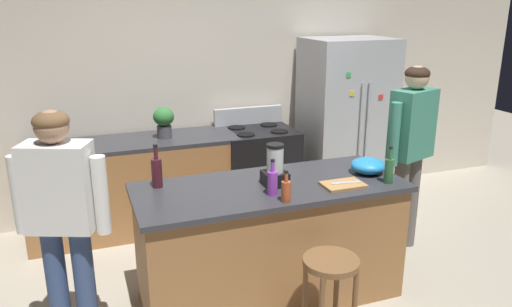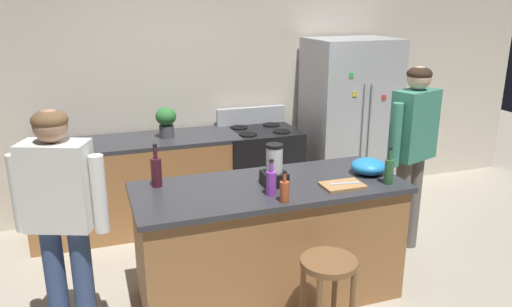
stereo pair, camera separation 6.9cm
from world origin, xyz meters
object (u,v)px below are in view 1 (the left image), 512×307
bar_stool (330,279)px  bottle_soda (273,182)px  person_by_sink_right (411,142)px  kitchen_island (270,241)px  bottle_olive_oil (389,170)px  cutting_board (343,185)px  chef_knife (346,183)px  bottle_wine (157,172)px  stove_range (257,171)px  blender_appliance (275,168)px  bottle_cooking_sauce (286,190)px  person_by_island_left (62,211)px  refrigerator (345,123)px  mixing_bowl (368,166)px  potted_plant (164,120)px

bar_stool → bottle_soda: (-0.20, 0.50, 0.51)m
person_by_sink_right → bottle_soda: person_by_sink_right is taller
kitchen_island → bottle_olive_oil: (0.82, -0.26, 0.56)m
person_by_sink_right → kitchen_island: bearing=-167.9°
cutting_board → chef_knife: size_ratio=1.36×
bottle_olive_oil → bottle_wine: 1.67m
stove_range → blender_appliance: (-0.44, -1.54, 0.58)m
person_by_sink_right → bottle_olive_oil: (-0.62, -0.57, 0.00)m
bar_stool → bottle_cooking_sauce: bearing=114.3°
person_by_island_left → kitchen_island: bearing=4.1°
kitchen_island → chef_knife: size_ratio=8.95×
bottle_olive_oil → bottle_cooking_sauce: bearing=-175.6°
stove_range → chef_knife: stove_range is taller
refrigerator → mixing_bowl: refrigerator is taller
bottle_soda → kitchen_island: bearing=72.5°
kitchen_island → bar_stool: size_ratio=3.08×
person_by_island_left → bottle_wine: person_by_island_left is taller
refrigerator → cutting_board: (-1.00, -1.70, 0.02)m
bottle_olive_oil → bottle_wine: bottle_wine is taller
person_by_island_left → bar_stool: person_by_island_left is taller
person_by_island_left → mixing_bowl: 2.21m
stove_range → bottle_cooking_sauce: size_ratio=5.07×
potted_plant → bottle_cooking_sauce: (0.47, -1.87, -0.09)m
cutting_board → mixing_bowl: bearing=29.6°
person_by_sink_right → blender_appliance: (-1.41, -0.32, 0.03)m
blender_appliance → chef_knife: blender_appliance is taller
potted_plant → chef_knife: (0.99, -1.75, -0.15)m
bar_stool → bottle_olive_oil: bearing=31.7°
stove_range → person_by_island_left: size_ratio=0.69×
stove_range → bottle_soda: (-0.52, -1.71, 0.54)m
person_by_island_left → bottle_olive_oil: person_by_island_left is taller
person_by_island_left → cutting_board: person_by_island_left is taller
person_by_sink_right → blender_appliance: size_ratio=5.43×
bottle_olive_oil → mixing_bowl: size_ratio=1.03×
refrigerator → bottle_soda: (-1.54, -1.69, 0.10)m
person_by_sink_right → bar_stool: bearing=-142.6°
refrigerator → chef_knife: 1.97m
bottle_cooking_sauce → cutting_board: bearing=13.5°
kitchen_island → stove_range: 1.59m
stove_range → person_by_island_left: (-1.88, -1.63, 0.50)m
bottle_cooking_sauce → bottle_olive_oil: bearing=4.4°
person_by_island_left → blender_appliance: size_ratio=5.17×
potted_plant → bottle_wine: bottle_wine is taller
potted_plant → bottle_olive_oil: bearing=-54.1°
stove_range → cutting_board: bearing=-89.5°
person_by_sink_right → bottle_wine: bearing=-178.2°
refrigerator → bar_stool: (-1.34, -2.18, -0.41)m
kitchen_island → person_by_sink_right: (1.44, 0.31, 0.55)m
person_by_sink_right → stove_range: bearing=128.7°
stove_range → person_by_sink_right: bearing=-51.3°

